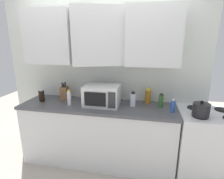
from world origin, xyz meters
name	(u,v)px	position (x,y,z in m)	size (l,w,h in m)	color
wall_back_with_cabinets	(101,55)	(0.00, -0.07, 1.57)	(3.06, 0.53, 2.60)	silver
counter_run	(98,133)	(0.00, -0.30, 0.45)	(2.19, 0.63, 0.90)	silver
stove_range	(206,145)	(1.48, -0.32, 0.45)	(0.76, 0.64, 0.91)	silver
kettle	(201,110)	(1.31, -0.46, 0.99)	(0.19, 0.19, 0.19)	black
microwave	(102,95)	(0.07, -0.30, 1.04)	(0.48, 0.37, 0.28)	silver
knife_block	(65,93)	(-0.56, -0.17, 1.00)	(0.11, 0.13, 0.28)	brown
bottle_blue_cleaner	(173,106)	(1.00, -0.38, 0.98)	(0.06, 0.06, 0.17)	#2D56B7
bottle_green_oil	(161,101)	(0.87, -0.22, 0.99)	(0.06, 0.06, 0.19)	#386B2D
bottle_clear_tall	(133,99)	(0.49, -0.26, 1.00)	(0.08, 0.08, 0.20)	silver
bottle_soy_dark	(42,95)	(-0.86, -0.31, 0.99)	(0.08, 0.08, 0.19)	black
bottle_amber_vinegar	(148,96)	(0.70, -0.08, 1.00)	(0.08, 0.08, 0.22)	#AD701E
bottle_white_jar	(69,98)	(-0.38, -0.40, 1.00)	(0.05, 0.05, 0.22)	white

